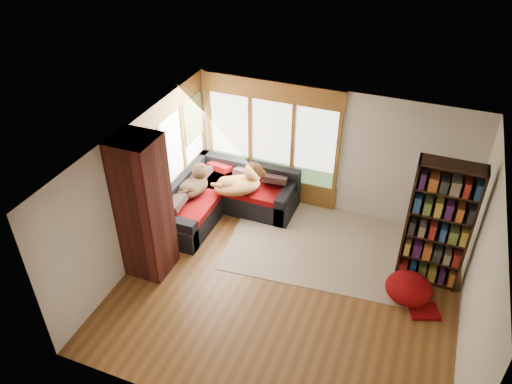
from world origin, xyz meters
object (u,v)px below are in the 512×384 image
Objects in this scene: pouf at (409,288)px; dog_tan at (241,181)px; area_rug at (320,241)px; brick_chimney at (144,208)px; sectional_sofa at (223,196)px; bookshelf at (438,226)px; dog_brindle at (194,183)px.

dog_tan is (-3.43, 1.10, 0.59)m from pouf.
area_rug is 1.90m from dog_tan.
brick_chimney is 1.18× the size of sectional_sofa.
area_rug is (2.60, 1.75, -1.29)m from brick_chimney.
bookshelf is (1.94, -0.30, 1.16)m from area_rug.
dog_tan is at bearing -61.84° from dog_brindle.
dog_tan is (-3.65, 0.55, -0.36)m from bookshelf.
dog_tan is at bearing 171.51° from bookshelf.
brick_chimney is 2.39× the size of dog_tan.
dog_brindle is at bearing -137.79° from sectional_sofa.
dog_brindle is at bearing 88.95° from brick_chimney.
bookshelf reaches higher than sectional_sofa.
dog_tan is at bearing -8.50° from sectional_sofa.
brick_chimney is at bearing -103.15° from sectional_sofa.
pouf is at bearing -17.51° from sectional_sofa.
sectional_sofa is 4.04m from pouf.
dog_brindle reaches higher than pouf.
dog_brindle is (-4.29, 0.77, 0.55)m from pouf.
dog_tan is 0.92m from dog_brindle.
bookshelf is at bearing 17.64° from brick_chimney.
bookshelf reaches higher than area_rug.
dog_brindle is at bearing 164.10° from dog_tan.
brick_chimney is 1.74m from dog_brindle.
pouf is 0.70× the size of dog_tan.
dog_tan is at bearing 65.97° from brick_chimney.
sectional_sofa is 0.67m from dog_tan.
brick_chimney is at bearing -168.35° from pouf.
bookshelf is 2.65× the size of dog_brindle.
bookshelf is (4.09, -0.60, 0.86)m from sectional_sofa.
dog_brindle is at bearing -178.07° from area_rug.
sectional_sofa is 0.66× the size of area_rug.
brick_chimney is 3.39m from area_rug.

